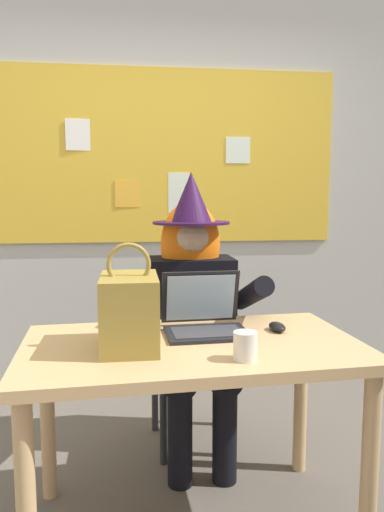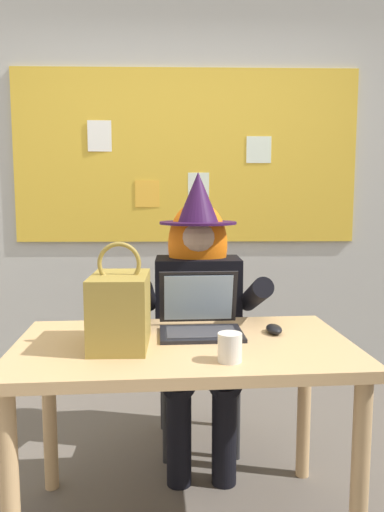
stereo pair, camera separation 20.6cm
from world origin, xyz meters
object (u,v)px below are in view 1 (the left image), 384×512
(handbag, at_px, (129,311))
(coffee_mug, at_px, (245,346))
(laptop, at_px, (204,319))
(chair_at_desk, at_px, (189,344))
(person_costumed, at_px, (193,297))
(computer_mouse, at_px, (277,327))
(desk_main, at_px, (192,369))

(handbag, xyz_separation_m, coffee_mug, (0.38, -0.18, -0.09))
(laptop, bearing_deg, chair_at_desk, 86.91)
(chair_at_desk, height_order, handbag, handbag)
(person_costumed, xyz_separation_m, computer_mouse, (0.28, -0.48, -0.03))
(chair_at_desk, relative_size, handbag, 2.37)
(handbag, bearing_deg, laptop, 30.27)
(chair_at_desk, height_order, person_costumed, person_costumed)
(person_costumed, relative_size, coffee_mug, 14.63)
(desk_main, xyz_separation_m, person_costumed, (0.08, 0.59, 0.15))
(desk_main, distance_m, person_costumed, 0.61)
(laptop, bearing_deg, handbag, -152.33)
(desk_main, xyz_separation_m, coffee_mug, (0.15, -0.21, 0.15))
(laptop, distance_m, coffee_mug, 0.36)
(desk_main, bearing_deg, person_costumed, 82.57)
(computer_mouse, bearing_deg, laptop, 170.32)
(desk_main, relative_size, chair_at_desk, 1.43)
(desk_main, distance_m, handbag, 0.33)
(person_costumed, distance_m, computer_mouse, 0.56)
(laptop, bearing_deg, person_costumed, 86.01)
(handbag, bearing_deg, chair_at_desk, 68.06)
(chair_at_desk, distance_m, handbag, 0.88)
(person_costumed, relative_size, computer_mouse, 13.36)
(handbag, height_order, coffee_mug, handbag)
(laptop, relative_size, handbag, 0.88)
(person_costumed, bearing_deg, desk_main, -7.89)
(chair_at_desk, bearing_deg, person_costumed, -1.11)
(laptop, distance_m, computer_mouse, 0.29)
(desk_main, xyz_separation_m, laptop, (0.07, 0.14, 0.15))
(chair_at_desk, height_order, coffee_mug, chair_at_desk)
(person_costumed, height_order, coffee_mug, person_costumed)
(person_costumed, xyz_separation_m, coffee_mug, (0.07, -0.80, 0.00))
(laptop, distance_m, handbag, 0.35)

